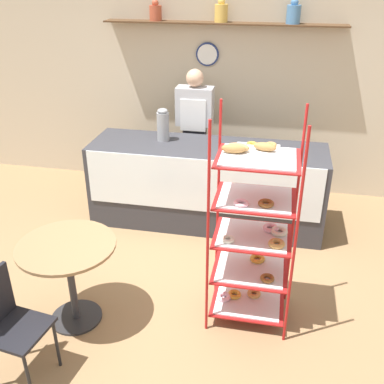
% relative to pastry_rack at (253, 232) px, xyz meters
% --- Properties ---
extents(ground_plane, '(14.00, 14.00, 0.00)m').
position_rel_pastry_rack_xyz_m(ground_plane, '(-0.62, 0.19, -0.82)').
color(ground_plane, olive).
extents(back_wall, '(10.00, 0.30, 2.70)m').
position_rel_pastry_rack_xyz_m(back_wall, '(-0.62, 2.56, 0.54)').
color(back_wall, beige).
rests_on(back_wall, ground_plane).
extents(display_counter, '(2.59, 0.76, 0.93)m').
position_rel_pastry_rack_xyz_m(display_counter, '(-0.62, 1.48, -0.35)').
color(display_counter, '#333338').
rests_on(display_counter, ground_plane).
extents(pastry_rack, '(0.65, 0.53, 1.80)m').
position_rel_pastry_rack_xyz_m(pastry_rack, '(0.00, 0.00, 0.00)').
color(pastry_rack, '#A51919').
rests_on(pastry_rack, ground_plane).
extents(person_worker, '(0.43, 0.23, 1.63)m').
position_rel_pastry_rack_xyz_m(person_worker, '(-0.87, 2.07, 0.07)').
color(person_worker, '#282833').
rests_on(person_worker, ground_plane).
extents(cafe_table, '(0.78, 0.78, 0.75)m').
position_rel_pastry_rack_xyz_m(cafe_table, '(-1.42, -0.36, -0.25)').
color(cafe_table, '#262628').
rests_on(cafe_table, ground_plane).
extents(cafe_chair, '(0.43, 0.43, 0.86)m').
position_rel_pastry_rack_xyz_m(cafe_chair, '(-1.59, -0.98, -0.30)').
color(cafe_chair, black).
rests_on(cafe_chair, ground_plane).
extents(coffee_carafe, '(0.14, 0.14, 0.37)m').
position_rel_pastry_rack_xyz_m(coffee_carafe, '(-1.13, 1.57, 0.29)').
color(coffee_carafe, gray).
rests_on(coffee_carafe, display_counter).
extents(donut_tray_counter, '(0.47, 0.32, 0.05)m').
position_rel_pastry_rack_xyz_m(donut_tray_counter, '(-0.07, 1.49, 0.13)').
color(donut_tray_counter, silver).
rests_on(donut_tray_counter, display_counter).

